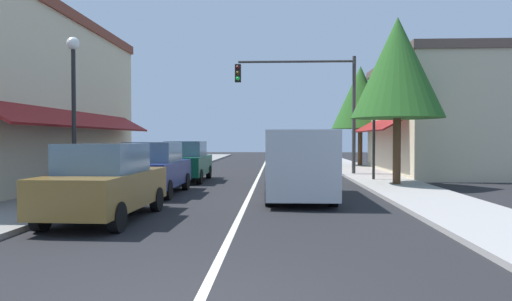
# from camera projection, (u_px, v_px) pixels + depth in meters

# --- Properties ---
(ground_plane) EXTENTS (80.00, 80.00, 0.00)m
(ground_plane) POSITION_uv_depth(u_px,v_px,m) (259.00, 176.00, 22.79)
(ground_plane) COLOR black
(sidewalk_left) EXTENTS (2.60, 56.00, 0.12)m
(sidewalk_left) POSITION_uv_depth(u_px,v_px,m) (151.00, 174.00, 23.04)
(sidewalk_left) COLOR gray
(sidewalk_left) RESTS_ON ground
(sidewalk_right) EXTENTS (2.60, 56.00, 0.12)m
(sidewalk_right) POSITION_uv_depth(u_px,v_px,m) (369.00, 175.00, 22.54)
(sidewalk_right) COLOR #A39E99
(sidewalk_right) RESTS_ON ground
(lane_center_stripe) EXTENTS (0.14, 52.00, 0.01)m
(lane_center_stripe) POSITION_uv_depth(u_px,v_px,m) (259.00, 176.00, 22.79)
(lane_center_stripe) COLOR silver
(lane_center_stripe) RESTS_ON ground
(storefront_right_block) EXTENTS (6.36, 10.20, 6.12)m
(storefront_right_block) POSITION_uv_depth(u_px,v_px,m) (434.00, 117.00, 24.29)
(storefront_right_block) COLOR beige
(storefront_right_block) RESTS_ON ground
(parked_car_nearest_left) EXTENTS (1.87, 4.14, 1.77)m
(parked_car_nearest_left) POSITION_uv_depth(u_px,v_px,m) (105.00, 182.00, 10.43)
(parked_car_nearest_left) COLOR brown
(parked_car_nearest_left) RESTS_ON ground
(parked_car_second_left) EXTENTS (1.80, 4.11, 1.77)m
(parked_car_second_left) POSITION_uv_depth(u_px,v_px,m) (154.00, 168.00, 15.26)
(parked_car_second_left) COLOR navy
(parked_car_second_left) RESTS_ON ground
(parked_car_third_left) EXTENTS (1.82, 4.12, 1.77)m
(parked_car_third_left) POSITION_uv_depth(u_px,v_px,m) (187.00, 161.00, 20.05)
(parked_car_third_left) COLOR #0F4C33
(parked_car_third_left) RESTS_ON ground
(van_in_lane) EXTENTS (2.02, 5.19, 2.12)m
(van_in_lane) POSITION_uv_depth(u_px,v_px,m) (299.00, 162.00, 14.17)
(van_in_lane) COLOR #B2B7BC
(van_in_lane) RESTS_ON ground
(traffic_signal_mast_arm) EXTENTS (6.11, 0.50, 6.04)m
(traffic_signal_mast_arm) POSITION_uv_depth(u_px,v_px,m) (313.00, 93.00, 22.96)
(traffic_signal_mast_arm) COLOR #333333
(traffic_signal_mast_arm) RESTS_ON ground
(street_lamp_left_near) EXTENTS (0.36, 0.36, 4.80)m
(street_lamp_left_near) POSITION_uv_depth(u_px,v_px,m) (74.00, 92.00, 13.05)
(street_lamp_left_near) COLOR black
(street_lamp_left_near) RESTS_ON ground
(street_lamp_right_mid) EXTENTS (0.36, 0.36, 4.65)m
(street_lamp_right_mid) POSITION_uv_depth(u_px,v_px,m) (374.00, 109.00, 19.62)
(street_lamp_right_mid) COLOR black
(street_lamp_right_mid) RESTS_ON ground
(tree_right_near) EXTENTS (3.56, 3.56, 6.59)m
(tree_right_near) POSITION_uv_depth(u_px,v_px,m) (397.00, 68.00, 17.56)
(tree_right_near) COLOR #4C331E
(tree_right_near) RESTS_ON ground
(tree_right_far) EXTENTS (3.74, 3.74, 6.66)m
(tree_right_far) POSITION_uv_depth(u_px,v_px,m) (360.00, 97.00, 29.87)
(tree_right_far) COLOR #4C331E
(tree_right_far) RESTS_ON ground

